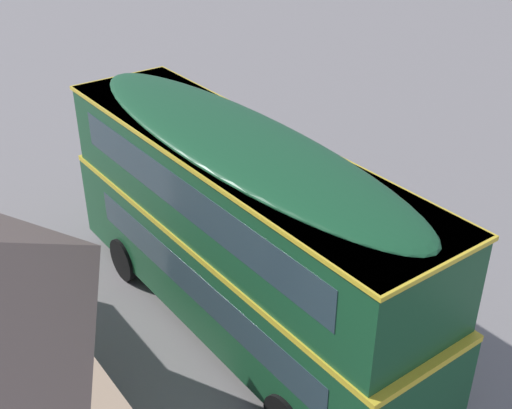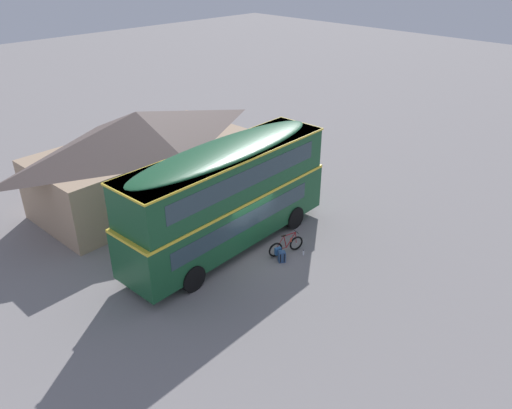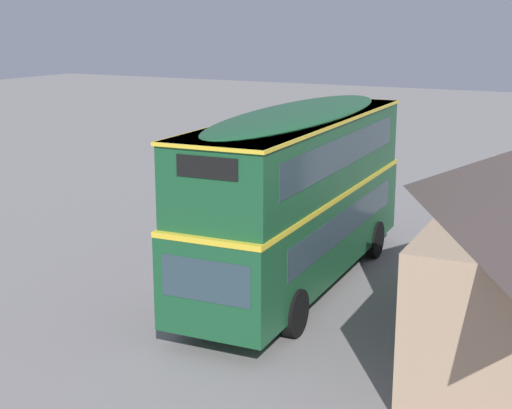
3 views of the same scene
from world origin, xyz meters
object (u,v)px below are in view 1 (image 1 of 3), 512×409
Objects in this scene: touring_bicycle at (284,255)px; backpack_on_ground at (307,264)px; double_decker_bus at (237,227)px; water_bottle_clear_plastic at (293,247)px.

touring_bicycle is 3.14× the size of backpack_on_ground.
double_decker_bus is 4.19m from water_bottle_clear_plastic.
touring_bicycle reaches higher than water_bottle_clear_plastic.
touring_bicycle is (1.29, -2.19, -2.27)m from double_decker_bus.
backpack_on_ground is (-0.55, -0.31, -0.09)m from touring_bicycle.
water_bottle_clear_plastic is at bearing -17.87° from backpack_on_ground.
touring_bicycle is at bearing 127.17° from water_bottle_clear_plastic.
touring_bicycle is at bearing 29.34° from backpack_on_ground.
backpack_on_ground is (0.75, -2.50, -2.36)m from double_decker_bus.
double_decker_bus reaches higher than touring_bicycle.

